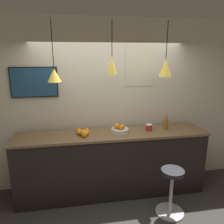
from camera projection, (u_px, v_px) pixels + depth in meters
The scene contains 13 objects.
ground_plane at pixel (120, 222), 3.11m from camera, with size 14.00×14.00×0.00m, color #33302D.
back_wall at pixel (108, 105), 3.82m from camera, with size 8.00×0.06×2.90m.
service_counter at pixel (112, 163), 3.66m from camera, with size 3.11×0.60×1.09m.
bar_stool at pixel (172, 186), 3.19m from camera, with size 0.42×0.42×0.71m.
fruit_bowl at pixel (120, 129), 3.53m from camera, with size 0.28×0.28×0.15m.
orange_pile at pixel (83, 132), 3.44m from camera, with size 0.21×0.28×0.09m.
juice_bottle at pixel (166, 124), 3.65m from camera, with size 0.07×0.07×0.24m.
spread_jar at pixel (149, 127), 3.61m from camera, with size 0.10×0.10×0.11m.
pendant_lamp_left at pixel (54, 75), 3.14m from camera, with size 0.20×0.20×0.88m.
pendant_lamp_middle at pixel (112, 65), 3.25m from camera, with size 0.15×0.15×0.78m.
pendant_lamp_right at pixel (165, 68), 3.40m from camera, with size 0.19×0.19×0.82m.
mounted_tv at pixel (34, 82), 3.46m from camera, with size 0.73×0.04×0.48m.
wall_poster at pixel (140, 64), 3.69m from camera, with size 0.50×0.01×0.75m.
Camera 1 is at (-0.56, -2.55, 2.31)m, focal length 35.00 mm.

